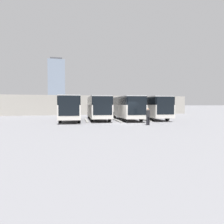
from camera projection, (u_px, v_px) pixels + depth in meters
ground_plane at (125, 123)px, 25.76m from camera, size 600.00×600.00×0.00m
bus_0 at (151, 107)px, 32.41m from camera, size 3.84×11.36×3.29m
curb_divider_0 at (143, 120)px, 30.36m from camera, size 1.04×6.79×0.15m
bus_1 at (127, 107)px, 31.01m from camera, size 3.84×11.36×3.29m
curb_divider_1 at (117, 120)px, 28.96m from camera, size 1.04×6.79×0.15m
bus_2 at (98, 107)px, 30.87m from camera, size 3.84×11.36×3.29m
curb_divider_2 at (86, 120)px, 28.81m from camera, size 1.04×6.79×0.15m
bus_3 at (71, 107)px, 29.13m from camera, size 3.84×11.36×3.29m
pedestrian at (148, 116)px, 23.19m from camera, size 0.49×0.49×1.81m
station_building at (89, 105)px, 50.14m from camera, size 44.03×12.77×4.05m
office_tower at (56, 83)px, 256.33m from camera, size 19.17×19.17×55.82m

